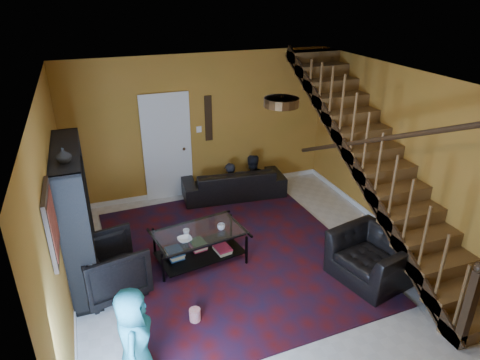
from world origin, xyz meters
The scene contains 21 objects.
floor centered at (0.00, 0.00, 0.00)m, with size 5.50×5.50×0.00m, color beige.
room centered at (-1.33, 1.33, 0.05)m, with size 5.50×5.50×5.50m.
staircase centered at (2.12, 0.00, 1.40)m, with size 0.95×5.02×3.18m.
bookshelf centered at (-2.40, 0.60, 0.96)m, with size 0.35×1.80×2.00m.
door centered at (-0.70, 2.73, 1.02)m, with size 0.82×0.05×2.05m, color silver.
framed_picture centered at (-2.57, -0.90, 1.75)m, with size 0.04×0.74×0.74m, color maroon.
wall_hanging centered at (0.15, 2.73, 1.55)m, with size 0.14×0.03×0.90m, color black.
ceiling_fixture centered at (0.00, -0.80, 2.74)m, with size 0.40×0.40×0.10m, color #3F2814.
rug centered at (-0.21, 0.35, 0.01)m, with size 3.68×4.21×0.02m, color #400B0D.
sofa centered at (0.51, 2.30, 0.30)m, with size 2.04×0.80×0.59m, color black.
armchair_left centered at (-2.05, 0.09, 0.40)m, with size 0.86×0.88×0.80m, color black.
armchair_right centered at (1.50, -0.92, 0.35)m, with size 1.07×0.93×0.69m, color black.
person_adult_a centered at (0.44, 2.35, 0.13)m, with size 0.42×0.28×1.16m, color black.
person_adult_b centered at (0.92, 2.35, 0.18)m, with size 0.61×0.48×1.26m, color black.
person_child centered at (-1.95, -1.61, 0.62)m, with size 0.61×0.40×1.24m, color #1B5E69.
coffee_table centered at (-0.73, 0.38, 0.30)m, with size 1.45×0.99×0.51m.
cup_a centered at (-0.39, 0.33, 0.56)m, with size 0.12×0.12×0.09m, color #999999.
cup_b centered at (-0.93, 0.36, 0.56)m, with size 0.10×0.10×0.09m, color #999999.
bowl centered at (-0.99, 0.20, 0.54)m, with size 0.21×0.21×0.05m, color #999999.
vase centered at (-2.41, 0.10, 2.10)m, with size 0.18×0.18×0.19m, color #999999.
popcorn_bucket centered at (-1.15, -0.90, 0.10)m, with size 0.15×0.15×0.17m, color red.
Camera 1 is at (-2.07, -5.07, 3.96)m, focal length 32.00 mm.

